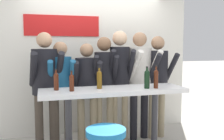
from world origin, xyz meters
name	(u,v)px	position (x,y,z in m)	size (l,w,h in m)	color
back_wall	(95,54)	(-0.01, 1.26, 1.43)	(3.62, 0.12, 2.86)	silver
tasting_table	(114,101)	(0.00, 0.00, 0.83)	(2.02, 0.57, 1.00)	white
person_far_left	(45,78)	(-0.91, 0.59, 1.11)	(0.52, 0.62, 1.80)	#473D33
person_left	(61,82)	(-0.67, 0.61, 1.03)	(0.40, 0.51, 1.66)	#473D33
person_center_left	(87,83)	(-0.27, 0.59, 1.01)	(0.47, 0.56, 1.63)	gray
person_center	(104,77)	(0.01, 0.58, 1.09)	(0.42, 0.55, 1.74)	gray
person_center_right	(120,72)	(0.27, 0.58, 1.16)	(0.43, 0.57, 1.83)	gray
person_right	(140,74)	(0.63, 0.60, 1.13)	(0.53, 0.64, 1.82)	black
person_far_right	(158,75)	(0.95, 0.57, 1.09)	(0.46, 0.57, 1.76)	gray
wine_bottle_0	(156,78)	(0.57, -0.14, 1.15)	(0.06, 0.06, 0.32)	#4C1E0F
wine_bottle_1	(147,78)	(0.45, -0.11, 1.14)	(0.08, 0.08, 0.31)	black
wine_bottle_2	(99,79)	(-0.19, 0.04, 1.14)	(0.07, 0.07, 0.30)	brown
wine_bottle_3	(56,81)	(-0.77, 0.08, 1.13)	(0.07, 0.07, 0.28)	#4C1E0F
wine_bottle_4	(72,82)	(-0.58, -0.05, 1.13)	(0.06, 0.06, 0.27)	#4C1E0F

